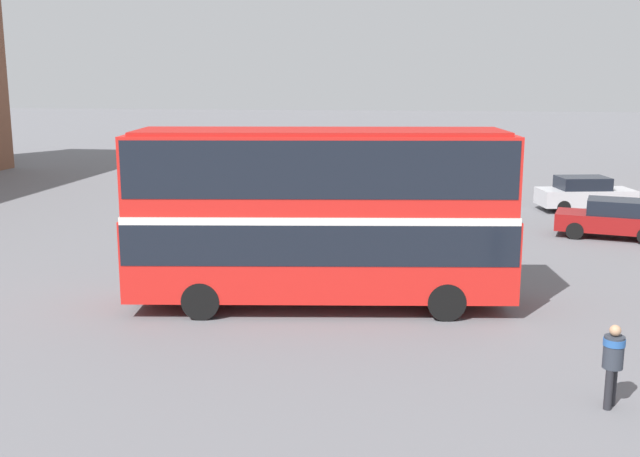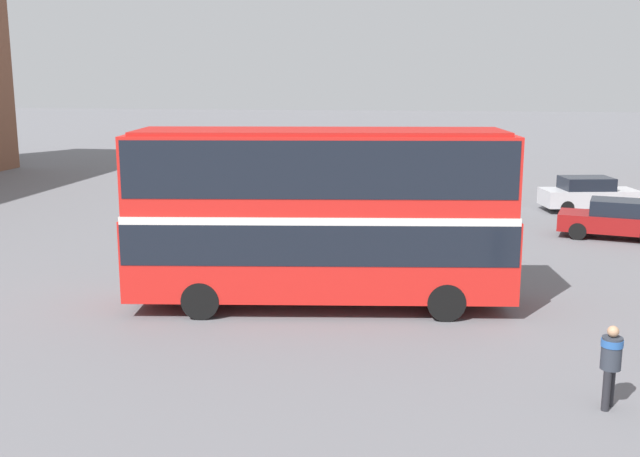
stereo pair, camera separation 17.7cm
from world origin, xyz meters
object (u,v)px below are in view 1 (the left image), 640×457
at_px(pedestrian_foreground, 613,357).
at_px(parked_car_kerb_near, 585,194).
at_px(double_decker_bus, 320,207).
at_px(parked_car_kerb_far, 612,218).

distance_m(pedestrian_foreground, parked_car_kerb_near, 22.06).
xyz_separation_m(pedestrian_foreground, parked_car_kerb_near, (3.65, 21.76, -0.19)).
bearing_deg(pedestrian_foreground, double_decker_bus, -11.64).
bearing_deg(pedestrian_foreground, parked_car_kerb_far, -73.26).
bearing_deg(double_decker_bus, parked_car_kerb_near, 51.01).
xyz_separation_m(double_decker_bus, pedestrian_foreground, (6.30, -5.48, -1.72)).
xyz_separation_m(double_decker_bus, parked_car_kerb_far, (9.83, 10.28, -1.95)).
bearing_deg(parked_car_kerb_far, parked_car_kerb_near, -77.51).
bearing_deg(double_decker_bus, parked_car_kerb_far, 38.70).
bearing_deg(parked_car_kerb_near, double_decker_bus, -132.82).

